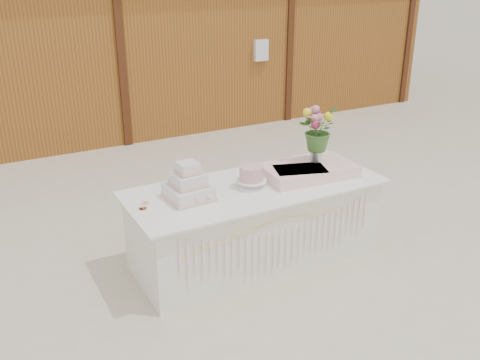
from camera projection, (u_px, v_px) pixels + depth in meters
name	position (u px, v px, depth m)	size (l,w,h in m)	color
ground	(255.00, 258.00, 5.21)	(80.00, 80.00, 0.00)	beige
barn	(85.00, 23.00, 9.44)	(12.60, 4.60, 3.30)	brown
cake_table	(255.00, 223.00, 5.06)	(2.40, 1.00, 0.77)	white
wedding_cake	(188.00, 186.00, 4.61)	(0.39, 0.39, 0.33)	silver
pink_cake_stand	(252.00, 176.00, 4.85)	(0.28, 0.28, 0.20)	white
satin_runner	(308.00, 170.00, 5.13)	(0.87, 0.51, 0.11)	#F8CEC7
flower_vase	(316.00, 153.00, 5.18)	(0.12, 0.12, 0.16)	silver
bouquet	(318.00, 124.00, 5.07)	(0.37, 0.32, 0.42)	#3F6F2C
loose_flowers	(145.00, 206.00, 4.50)	(0.14, 0.34, 0.02)	pink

